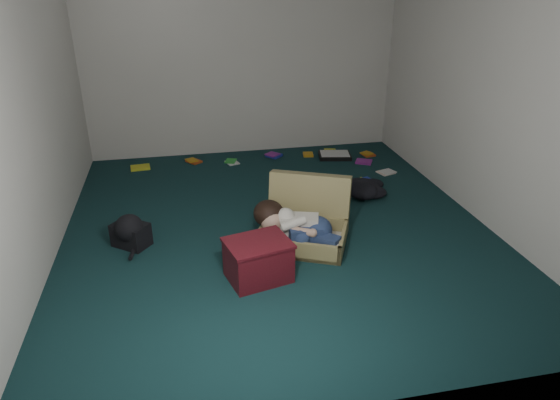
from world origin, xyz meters
name	(u,v)px	position (x,y,z in m)	size (l,w,h in m)	color
floor	(277,226)	(0.00, 0.00, 0.00)	(4.50, 4.50, 0.00)	#102C2E
wall_back	(242,54)	(0.00, 2.25, 1.30)	(4.50, 4.50, 0.00)	silver
wall_front	(371,202)	(0.00, -2.25, 1.30)	(4.50, 4.50, 0.00)	silver
wall_left	(29,105)	(-2.00, 0.00, 1.30)	(4.50, 4.50, 0.00)	silver
wall_right	(486,84)	(2.00, 0.00, 1.30)	(4.50, 4.50, 0.00)	silver
suitcase	(305,221)	(0.21, -0.27, 0.17)	(1.00, 0.99, 0.56)	#9F9157
person	(296,226)	(0.09, -0.42, 0.21)	(0.73, 0.63, 0.35)	silver
maroon_bin	(258,260)	(-0.32, -0.85, 0.17)	(0.57, 0.49, 0.34)	#4E0F17
backpack	(131,234)	(-1.36, -0.10, 0.12)	(0.39, 0.31, 0.23)	black
clothing_pile	(366,186)	(1.14, 0.60, 0.08)	(0.48, 0.39, 0.15)	black
paper_tray	(335,155)	(1.13, 1.76, 0.03)	(0.46, 0.38, 0.06)	black
book_scatter	(296,162)	(0.59, 1.66, 0.01)	(3.18, 1.29, 0.02)	#CAD124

